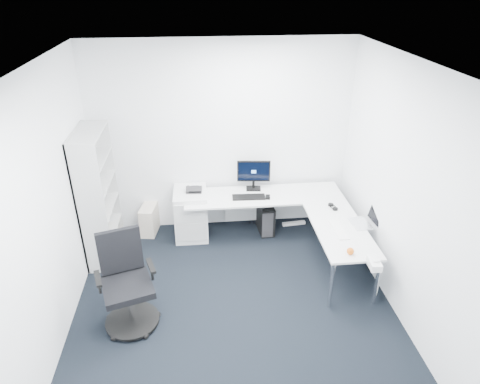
{
  "coord_description": "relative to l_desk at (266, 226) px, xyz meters",
  "views": [
    {
      "loc": [
        -0.32,
        -3.51,
        3.43
      ],
      "look_at": [
        0.15,
        1.05,
        1.05
      ],
      "focal_mm": 32.0,
      "sensor_mm": 36.0,
      "label": 1
    }
  ],
  "objects": [
    {
      "name": "ground",
      "position": [
        -0.55,
        -1.4,
        -0.32
      ],
      "size": [
        4.2,
        4.2,
        0.0
      ],
      "primitive_type": "plane",
      "color": "black"
    },
    {
      "name": "ceiling",
      "position": [
        -0.55,
        -1.4,
        2.38
      ],
      "size": [
        4.2,
        4.2,
        0.0
      ],
      "primitive_type": "plane",
      "color": "white"
    },
    {
      "name": "wall_back",
      "position": [
        -0.55,
        0.7,
        1.03
      ],
      "size": [
        3.6,
        0.02,
        2.7
      ],
      "primitive_type": "cube",
      "color": "white",
      "rests_on": "ground"
    },
    {
      "name": "wall_left",
      "position": [
        -2.35,
        -1.4,
        1.03
      ],
      "size": [
        0.02,
        4.2,
        2.7
      ],
      "primitive_type": "cube",
      "color": "white",
      "rests_on": "ground"
    },
    {
      "name": "wall_right",
      "position": [
        1.25,
        -1.4,
        1.03
      ],
      "size": [
        0.02,
        4.2,
        2.7
      ],
      "primitive_type": "cube",
      "color": "white",
      "rests_on": "ground"
    },
    {
      "name": "l_desk",
      "position": [
        0.0,
        0.0,
        0.0
      ],
      "size": [
        2.21,
        1.24,
        0.64
      ],
      "primitive_type": null,
      "color": "silver",
      "rests_on": "ground"
    },
    {
      "name": "drawer_pedestal",
      "position": [
        -1.02,
        0.4,
        0.03
      ],
      "size": [
        0.46,
        0.57,
        0.7
      ],
      "primitive_type": "cube",
      "color": "silver",
      "rests_on": "ground"
    },
    {
      "name": "bookshelf",
      "position": [
        -2.17,
        0.05,
        0.55
      ],
      "size": [
        0.34,
        0.87,
        1.75
      ],
      "primitive_type": null,
      "color": "#B3B6B5",
      "rests_on": "ground"
    },
    {
      "name": "task_chair",
      "position": [
        -1.68,
        -1.33,
        0.21
      ],
      "size": [
        0.75,
        0.75,
        1.07
      ],
      "primitive_type": null,
      "rotation": [
        0.0,
        0.0,
        0.3
      ],
      "color": "black",
      "rests_on": "ground"
    },
    {
      "name": "black_pc_tower",
      "position": [
        0.05,
        0.41,
        -0.11
      ],
      "size": [
        0.23,
        0.46,
        0.43
      ],
      "primitive_type": "cube",
      "rotation": [
        0.0,
        0.0,
        0.07
      ],
      "color": "black",
      "rests_on": "ground"
    },
    {
      "name": "beige_pc_tower",
      "position": [
        -1.63,
        0.56,
        -0.11
      ],
      "size": [
        0.27,
        0.47,
        0.42
      ],
      "primitive_type": "cube",
      "rotation": [
        0.0,
        0.0,
        -0.16
      ],
      "color": "beige",
      "rests_on": "ground"
    },
    {
      "name": "power_strip",
      "position": [
        0.51,
        0.51,
        -0.3
      ],
      "size": [
        0.36,
        0.09,
        0.04
      ],
      "primitive_type": "cube",
      "rotation": [
        0.0,
        0.0,
        0.1
      ],
      "color": "white",
      "rests_on": "ground"
    },
    {
      "name": "monitor",
      "position": [
        -0.12,
        0.5,
        0.55
      ],
      "size": [
        0.48,
        0.2,
        0.45
      ],
      "primitive_type": null,
      "rotation": [
        0.0,
        0.0,
        -0.1
      ],
      "color": "black",
      "rests_on": "l_desk"
    },
    {
      "name": "black_keyboard",
      "position": [
        -0.22,
        0.24,
        0.33
      ],
      "size": [
        0.46,
        0.18,
        0.02
      ],
      "primitive_type": "cube",
      "rotation": [
        0.0,
        0.0,
        -0.04
      ],
      "color": "black",
      "rests_on": "l_desk"
    },
    {
      "name": "mouse",
      "position": [
        0.04,
        0.21,
        0.34
      ],
      "size": [
        0.07,
        0.11,
        0.03
      ],
      "primitive_type": "cube",
      "rotation": [
        0.0,
        0.0,
        -0.14
      ],
      "color": "black",
      "rests_on": "l_desk"
    },
    {
      "name": "desk_phone",
      "position": [
        -0.96,
        0.42,
        0.4
      ],
      "size": [
        0.23,
        0.23,
        0.15
      ],
      "primitive_type": null,
      "rotation": [
        0.0,
        0.0,
        -0.07
      ],
      "color": "#29282B",
      "rests_on": "l_desk"
    },
    {
      "name": "laptop",
      "position": [
        1.07,
        -0.58,
        0.43
      ],
      "size": [
        0.34,
        0.33,
        0.22
      ],
      "primitive_type": null,
      "rotation": [
        0.0,
        0.0,
        0.08
      ],
      "color": "silver",
      "rests_on": "l_desk"
    },
    {
      "name": "white_keyboard",
      "position": [
        0.76,
        -0.69,
        0.33
      ],
      "size": [
        0.13,
        0.44,
        0.01
      ],
      "primitive_type": "cube",
      "rotation": [
        0.0,
        0.0,
        0.02
      ],
      "color": "white",
      "rests_on": "l_desk"
    },
    {
      "name": "headphones",
      "position": [
        0.86,
        -0.15,
        0.34
      ],
      "size": [
        0.14,
        0.19,
        0.04
      ],
      "primitive_type": null,
      "rotation": [
        0.0,
        0.0,
        0.22
      ],
      "color": "black",
      "rests_on": "l_desk"
    },
    {
      "name": "orange_fruit",
      "position": [
        0.74,
        -1.18,
        0.36
      ],
      "size": [
        0.08,
        0.08,
        0.08
      ],
      "primitive_type": "sphere",
      "color": "#CE5C12",
      "rests_on": "l_desk"
    },
    {
      "name": "tissue_box",
      "position": [
        0.92,
        -1.42,
        0.36
      ],
      "size": [
        0.14,
        0.23,
        0.08
      ],
      "primitive_type": "cube",
      "rotation": [
        0.0,
        0.0,
        -0.11
      ],
      "color": "white",
      "rests_on": "l_desk"
    }
  ]
}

